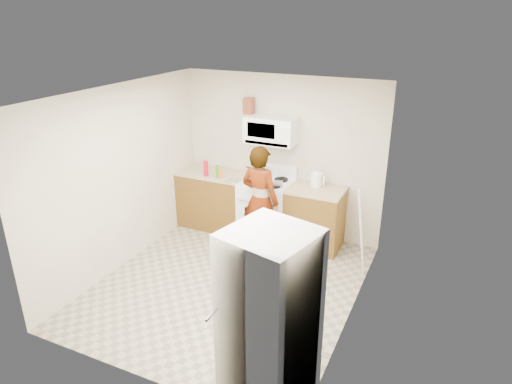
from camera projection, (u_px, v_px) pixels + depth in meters
The scene contains 20 objects.
floor at pixel (229, 284), 6.01m from camera, with size 3.60×3.60×0.00m, color gray.
back_wall at pixel (281, 157), 7.05m from camera, with size 3.20×0.02×2.50m, color beige.
right_wall at pixel (356, 220), 4.93m from camera, with size 0.02×3.60×2.50m, color beige.
cabinet_left at pixel (215, 200), 7.50m from camera, with size 1.12×0.62×0.90m, color brown.
counter_left at pixel (214, 173), 7.33m from camera, with size 1.14×0.64×0.04m, color tan.
cabinet_right at pixel (315, 219), 6.84m from camera, with size 0.80×0.62×0.90m, color brown.
counter_right at pixel (316, 190), 6.66m from camera, with size 0.82×0.64×0.04m, color tan.
gas_range at pixel (267, 208), 7.12m from camera, with size 0.76×0.65×1.13m.
microwave at pixel (271, 130), 6.77m from camera, with size 0.76×0.38×0.40m, color white.
person at pixel (260, 201), 6.54m from camera, with size 0.60×0.39×1.64m, color tan.
fridge at pixel (269, 318), 4.01m from camera, with size 0.70×0.70×1.70m, color #BAB9B6.
kettle at pixel (317, 180), 6.71m from camera, with size 0.17×0.17×0.20m, color white.
jug at pixel (249, 106), 6.85m from camera, with size 0.14×0.14×0.24m, color maroon.
saucepan at pixel (261, 172), 7.10m from camera, with size 0.24×0.24×0.13m, color silver.
tray at pixel (275, 184), 6.78m from camera, with size 0.25×0.16×0.05m, color silver.
bottle_spray at pixel (206, 169), 7.12m from camera, with size 0.07×0.07×0.24m, color #B30D1F.
bottle_hot_sauce at pixel (220, 173), 7.02m from camera, with size 0.06×0.06×0.17m, color #E85B19.
bottle_green_cap at pixel (218, 172), 7.05m from camera, with size 0.06×0.06×0.20m, color #18861F.
pot_lid at pixel (231, 180), 6.98m from camera, with size 0.24×0.24×0.01m, color silver.
broom at pixel (361, 234), 5.91m from camera, with size 0.03×0.03×1.33m, color silver.
Camera 1 is at (2.47, -4.50, 3.38)m, focal length 32.00 mm.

